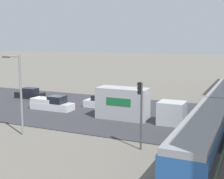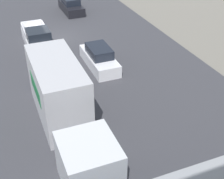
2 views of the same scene
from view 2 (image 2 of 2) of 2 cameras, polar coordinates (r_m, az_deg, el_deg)
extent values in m
plane|color=slate|center=(28.53, -9.74, 9.07)|extent=(320.00, 320.00, 0.00)
cube|color=#38383D|center=(28.52, -9.75, 9.14)|extent=(18.67, 45.98, 0.08)
cube|color=silver|center=(13.92, -4.22, -13.48)|extent=(2.41, 2.68, 2.35)
cube|color=#B2B2B7|center=(17.77, -9.87, 0.02)|extent=(2.41, 5.69, 3.46)
cube|color=#196B38|center=(17.44, -13.85, 0.16)|extent=(0.02, 2.84, 0.87)
cube|color=silver|center=(27.05, -13.39, 8.45)|extent=(1.95, 5.51, 0.86)
cube|color=black|center=(26.00, -13.32, 9.59)|extent=(1.79, 1.87, 0.93)
cube|color=silver|center=(27.76, -15.84, 10.26)|extent=(0.12, 2.76, 0.50)
cube|color=silver|center=(27.97, -12.18, 10.94)|extent=(0.12, 2.76, 0.50)
cube|color=silver|center=(29.23, -14.52, 11.60)|extent=(1.79, 0.22, 0.50)
cube|color=red|center=(29.39, -15.90, 10.61)|extent=(0.14, 0.04, 0.18)
cube|color=black|center=(34.89, -7.46, 14.63)|extent=(1.79, 4.47, 0.88)
cube|color=black|center=(34.66, -7.55, 15.83)|extent=(1.54, 2.32, 0.65)
cube|color=silver|center=(23.29, -2.32, 5.31)|extent=(1.71, 4.50, 0.91)
cube|color=black|center=(22.94, -2.36, 7.04)|extent=(1.47, 2.34, 0.66)
camera|label=1|loc=(28.70, -102.69, -14.18)|focal=50.00mm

